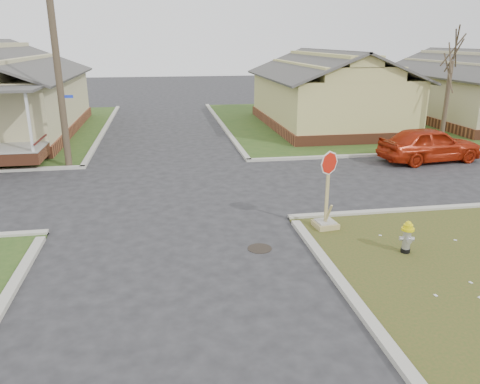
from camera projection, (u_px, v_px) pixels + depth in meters
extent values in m
plane|color=#242426|center=(175.00, 247.00, 12.42)|extent=(120.00, 120.00, 0.00)
cylinder|color=black|center=(260.00, 248.00, 12.30)|extent=(0.64, 0.64, 0.01)
cube|color=brown|center=(326.00, 122.00, 29.37)|extent=(7.20, 11.20, 0.60)
cube|color=#C0BD70|center=(327.00, 96.00, 28.87)|extent=(7.00, 11.00, 2.60)
cube|color=brown|center=(470.00, 118.00, 30.94)|extent=(7.20, 11.20, 0.60)
cube|color=#C1B88B|center=(474.00, 93.00, 30.44)|extent=(7.00, 11.00, 2.60)
cylinder|color=#49392A|center=(57.00, 59.00, 18.70)|extent=(0.28, 0.28, 9.00)
cylinder|color=#49392A|center=(446.00, 104.00, 23.52)|extent=(0.22, 0.22, 4.20)
cylinder|color=black|center=(405.00, 250.00, 11.96)|extent=(0.23, 0.23, 0.11)
cylinder|color=#B0AFB4|center=(407.00, 240.00, 11.87)|extent=(0.20, 0.20, 0.49)
sphere|color=#B0AFB4|center=(408.00, 231.00, 11.80)|extent=(0.20, 0.20, 0.20)
cylinder|color=yellow|center=(408.00, 229.00, 11.78)|extent=(0.32, 0.32, 0.06)
cylinder|color=yellow|center=(408.00, 226.00, 11.76)|extent=(0.23, 0.23, 0.11)
sphere|color=yellow|center=(408.00, 224.00, 11.74)|extent=(0.16, 0.16, 0.16)
cube|color=tan|center=(325.00, 224.00, 13.57)|extent=(0.63, 0.63, 0.15)
cube|color=#A7A499|center=(325.00, 221.00, 13.54)|extent=(0.51, 0.51, 0.04)
cube|color=tan|center=(327.00, 189.00, 13.23)|extent=(0.09, 0.05, 2.13)
cylinder|color=#B8170C|center=(329.00, 163.00, 12.95)|extent=(0.57, 0.25, 0.61)
cylinder|color=silver|center=(329.00, 163.00, 12.96)|extent=(0.64, 0.28, 0.69)
imported|color=#A6230B|center=(430.00, 144.00, 20.86)|extent=(4.74, 2.31, 1.56)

